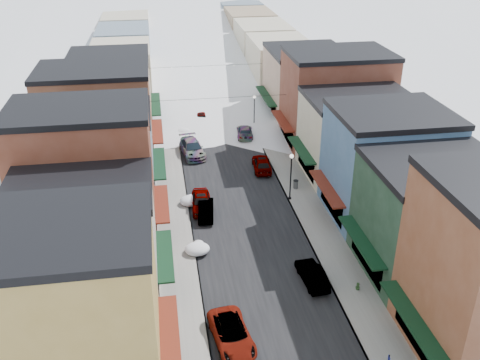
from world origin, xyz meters
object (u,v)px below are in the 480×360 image
object	(u,v)px
car_silver_sedan	(201,202)
streetlamp_near	(291,171)
trash_can	(296,184)
car_white_suv	(232,334)
car_dark_hatch	(206,210)
car_green_sedan	(312,274)

from	to	relation	value
car_silver_sedan	streetlamp_near	xyz separation A→B (m)	(9.00, 0.40, 2.45)
trash_can	streetlamp_near	distance (m)	3.60
car_white_suv	streetlamp_near	distance (m)	20.94
car_white_suv	streetlamp_near	xyz separation A→B (m)	(8.70, 18.88, 2.52)
car_silver_sedan	car_dark_hatch	size ratio (longest dim) A/B	1.17
car_white_suv	car_silver_sedan	xyz separation A→B (m)	(-0.30, 18.49, 0.08)
trash_can	streetlamp_near	bearing A→B (deg)	-118.36
car_green_sedan	streetlamp_near	size ratio (longest dim) A/B	0.88
car_white_suv	car_silver_sedan	bearing A→B (deg)	83.55
car_white_suv	trash_can	distance (m)	23.23
trash_can	car_green_sedan	bearing A→B (deg)	-99.74
car_white_suv	car_green_sedan	distance (m)	9.11
car_dark_hatch	streetlamp_near	xyz separation A→B (m)	(8.70, 1.90, 2.59)
car_dark_hatch	car_green_sedan	world-z (taller)	car_green_sedan
streetlamp_near	trash_can	bearing A→B (deg)	61.64
car_green_sedan	car_dark_hatch	bearing A→B (deg)	-62.36
car_white_suv	car_dark_hatch	world-z (taller)	car_white_suv
car_white_suv	streetlamp_near	world-z (taller)	streetlamp_near
car_silver_sedan	car_green_sedan	xyz separation A→B (m)	(7.50, -12.92, -0.10)
car_dark_hatch	car_green_sedan	distance (m)	13.50
car_dark_hatch	trash_can	distance (m)	10.66
car_silver_sedan	car_dark_hatch	distance (m)	1.54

